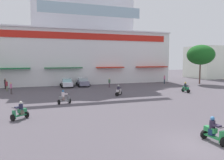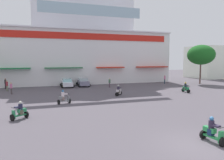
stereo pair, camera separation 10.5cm
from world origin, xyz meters
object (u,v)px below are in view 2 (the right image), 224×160
Objects in this scene: parked_car_1 at (83,82)px; pedestrian_3 at (7,85)px; scooter_rider_7 at (64,98)px; pedestrian_0 at (11,87)px; scooter_rider_3 at (119,91)px; pedestrian_2 at (110,82)px; plaza_tree_1 at (201,55)px; scooter_rider_0 at (186,88)px; scooter_rider_2 at (213,132)px; pedestrian_1 at (165,79)px; parked_car_0 at (67,83)px; scooter_rider_5 at (20,112)px; pedestrian_4 at (5,83)px.

pedestrian_3 is at bearing -168.86° from parked_car_1.
scooter_rider_7 is 0.94× the size of pedestrian_3.
pedestrian_0 is 3.53m from pedestrian_3.
scooter_rider_3 is 8.31m from pedestrian_2.
plaza_tree_1 is 35.55m from pedestrian_3.
scooter_rider_0 is 12.55m from pedestrian_2.
scooter_rider_3 is at bearing -31.51° from pedestrian_3.
scooter_rider_2 is 0.86× the size of pedestrian_1.
scooter_rider_2 is at bearing -93.56° from pedestrian_2.
parked_car_0 is 12.54m from scooter_rider_3.
pedestrian_3 reaches higher than scooter_rider_2.
pedestrian_3 is at bearing 121.44° from scooter_rider_7.
plaza_tree_1 reaches higher than scooter_rider_2.
scooter_rider_2 is at bearing -90.82° from scooter_rider_3.
pedestrian_2 is at bearing 80.94° from scooter_rider_3.
plaza_tree_1 reaches higher than scooter_rider_3.
pedestrian_0 is at bearing 100.22° from scooter_rider_5.
pedestrian_3 is (-9.28, -2.05, 0.18)m from parked_car_0.
pedestrian_2 is 0.99× the size of pedestrian_3.
scooter_rider_0 reaches higher than scooter_rider_5.
pedestrian_0 is at bearing -146.65° from parked_car_0.
pedestrian_4 is at bearing 177.94° from parked_car_1.
pedestrian_4 reaches higher than scooter_rider_3.
scooter_rider_5 is 13.99m from pedestrian_0.
scooter_rider_0 is at bearing -2.47° from scooter_rider_3.
pedestrian_1 reaches higher than pedestrian_2.
pedestrian_0 reaches higher than parked_car_1.
scooter_rider_7 reaches higher than parked_car_0.
scooter_rider_3 is 0.91× the size of pedestrian_2.
parked_car_1 is (2.92, 0.36, 0.02)m from parked_car_0.
scooter_rider_3 is (5.65, -11.20, -0.14)m from parked_car_0.
scooter_rider_2 is 1.02× the size of scooter_rider_3.
scooter_rider_7 is 24.86m from pedestrian_1.
plaza_tree_1 reaches higher than pedestrian_2.
parked_car_1 is 15.37m from scooter_rider_7.
plaza_tree_1 is 4.42× the size of pedestrian_4.
scooter_rider_5 is at bearing -106.69° from parked_car_0.
pedestrian_0 reaches higher than scooter_rider_3.
pedestrian_4 reaches higher than scooter_rider_7.
scooter_rider_5 is at bearing -128.73° from scooter_rider_7.
parked_car_1 is at bearing 66.05° from scooter_rider_5.
pedestrian_3 is at bearing -177.91° from pedestrian_1.
parked_car_1 is at bearing 140.19° from pedestrian_2.
scooter_rider_3 is at bearing -143.08° from pedestrian_1.
pedestrian_2 is at bearing 51.85° from scooter_rider_5.
plaza_tree_1 is 4.79× the size of pedestrian_2.
plaza_tree_1 is 23.80m from parked_car_1.
pedestrian_0 reaches higher than scooter_rider_2.
parked_car_0 is 2.95m from parked_car_1.
scooter_rider_7 reaches higher than scooter_rider_5.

